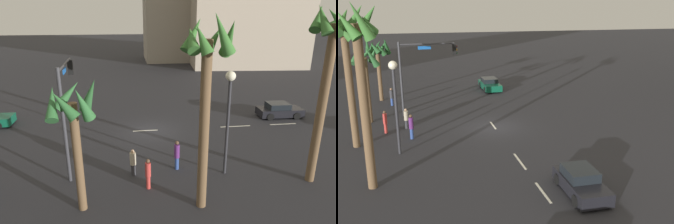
# 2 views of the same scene
# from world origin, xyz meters

# --- Properties ---
(ground_plane) EXTENTS (220.00, 220.00, 0.00)m
(ground_plane) POSITION_xyz_m (0.00, 0.00, 0.00)
(ground_plane) COLOR #28282D
(lane_stripe_1) EXTENTS (2.35, 0.14, 0.01)m
(lane_stripe_1) POSITION_xyz_m (-11.42, 0.00, 0.01)
(lane_stripe_1) COLOR silver
(lane_stripe_1) RESTS_ON ground_plane
(lane_stripe_2) EXTENTS (2.58, 0.14, 0.01)m
(lane_stripe_2) POSITION_xyz_m (-7.17, 0.00, 0.01)
(lane_stripe_2) COLOR silver
(lane_stripe_2) RESTS_ON ground_plane
(lane_stripe_3) EXTENTS (2.01, 0.14, 0.01)m
(lane_stripe_3) POSITION_xyz_m (0.44, 0.00, 0.01)
(lane_stripe_3) COLOR silver
(lane_stripe_3) RESTS_ON ground_plane
(car_0) EXTENTS (4.62, 2.00, 1.32)m
(car_0) POSITION_xyz_m (13.92, -2.68, 0.62)
(car_0) COLOR #0F5138
(car_0) RESTS_ON ground_plane
(car_1) EXTENTS (4.02, 1.94, 1.33)m
(car_1) POSITION_xyz_m (-11.95, -1.88, 0.62)
(car_1) COLOR black
(car_1) RESTS_ON ground_plane
(traffic_signal) EXTENTS (0.54, 5.10, 6.54)m
(traffic_signal) POSITION_xyz_m (5.21, 5.41, 4.42)
(traffic_signal) COLOR #38383D
(traffic_signal) RESTS_ON ground_plane
(streetlamp) EXTENTS (0.56, 0.56, 6.19)m
(streetlamp) POSITION_xyz_m (-3.91, 7.34, 4.33)
(streetlamp) COLOR #2D2D33
(streetlamp) RESTS_ON ground_plane
(pedestrian_0) EXTENTS (0.45, 0.45, 1.63)m
(pedestrian_0) POSITION_xyz_m (1.51, 6.86, 0.85)
(pedestrian_0) COLOR #333338
(pedestrian_0) RESTS_ON ground_plane
(pedestrian_1) EXTENTS (0.36, 0.36, 1.75)m
(pedestrian_1) POSITION_xyz_m (9.21, 8.18, 0.93)
(pedestrian_1) COLOR #2D478C
(pedestrian_1) RESTS_ON ground_plane
(pedestrian_2) EXTENTS (0.46, 0.46, 1.87)m
(pedestrian_2) POSITION_xyz_m (-1.15, 6.50, 1.00)
(pedestrian_2) COLOR #2D478C
(pedestrian_2) RESTS_ON ground_plane
(pedestrian_3) EXTENTS (0.42, 0.42, 1.77)m
(pedestrian_3) POSITION_xyz_m (0.72, 8.41, 0.95)
(pedestrian_3) COLOR #BF3833
(pedestrian_3) RESTS_ON ground_plane
(palm_tree_0) EXTENTS (2.55, 2.48, 6.54)m
(palm_tree_0) POSITION_xyz_m (4.03, 9.78, 4.80)
(palm_tree_0) COLOR brown
(palm_tree_0) RESTS_ON ground_plane
(palm_tree_1) EXTENTS (2.69, 2.58, 9.82)m
(palm_tree_1) POSITION_xyz_m (-8.57, 8.77, 7.17)
(palm_tree_1) COLOR brown
(palm_tree_1) RESTS_ON ground_plane
(palm_tree_2) EXTENTS (2.42, 2.60, 9.32)m
(palm_tree_2) POSITION_xyz_m (-1.84, 10.30, 6.58)
(palm_tree_2) COLOR brown
(palm_tree_2) RESTS_ON ground_plane
(palm_tree_3) EXTENTS (2.46, 2.64, 6.56)m
(palm_tree_3) POSITION_xyz_m (11.66, 9.25, 4.92)
(palm_tree_3) COLOR brown
(palm_tree_3) RESTS_ON ground_plane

